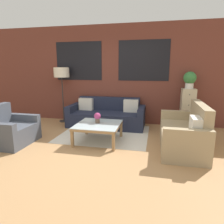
{
  "coord_description": "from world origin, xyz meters",
  "views": [
    {
      "loc": [
        1.33,
        -3.33,
        1.58
      ],
      "look_at": [
        0.3,
        1.29,
        0.55
      ],
      "focal_mm": 32.0,
      "sensor_mm": 36.0,
      "label": 1
    }
  ],
  "objects_px": {
    "flower_vase": "(97,117)",
    "couch_dark": "(107,116)",
    "armchair_corner": "(10,131)",
    "settee_vintage": "(184,134)",
    "floor_lamp": "(62,74)",
    "coffee_table": "(98,126)",
    "drawer_cabinet": "(187,109)",
    "potted_plant": "(190,79)"
  },
  "relations": [
    {
      "from": "settee_vintage",
      "to": "flower_vase",
      "type": "bearing_deg",
      "value": 177.48
    },
    {
      "from": "coffee_table",
      "to": "flower_vase",
      "type": "relative_size",
      "value": 4.11
    },
    {
      "from": "floor_lamp",
      "to": "drawer_cabinet",
      "type": "xyz_separation_m",
      "value": [
        3.56,
        0.03,
        -0.89
      ]
    },
    {
      "from": "flower_vase",
      "to": "drawer_cabinet",
      "type": "bearing_deg",
      "value": 34.15
    },
    {
      "from": "couch_dark",
      "to": "coffee_table",
      "type": "height_order",
      "value": "couch_dark"
    },
    {
      "from": "couch_dark",
      "to": "drawer_cabinet",
      "type": "distance_m",
      "value": 2.18
    },
    {
      "from": "potted_plant",
      "to": "flower_vase",
      "type": "xyz_separation_m",
      "value": [
        -2.07,
        -1.4,
        -0.78
      ]
    },
    {
      "from": "coffee_table",
      "to": "potted_plant",
      "type": "xyz_separation_m",
      "value": [
        2.03,
        1.48,
        0.97
      ]
    },
    {
      "from": "couch_dark",
      "to": "coffee_table",
      "type": "distance_m",
      "value": 1.27
    },
    {
      "from": "coffee_table",
      "to": "drawer_cabinet",
      "type": "bearing_deg",
      "value": 36.13
    },
    {
      "from": "flower_vase",
      "to": "armchair_corner",
      "type": "bearing_deg",
      "value": -161.79
    },
    {
      "from": "coffee_table",
      "to": "armchair_corner",
      "type": "bearing_deg",
      "value": -164.4
    },
    {
      "from": "potted_plant",
      "to": "flower_vase",
      "type": "height_order",
      "value": "potted_plant"
    },
    {
      "from": "couch_dark",
      "to": "settee_vintage",
      "type": "relative_size",
      "value": 1.29
    },
    {
      "from": "couch_dark",
      "to": "drawer_cabinet",
      "type": "xyz_separation_m",
      "value": [
        2.16,
        0.22,
        0.26
      ]
    },
    {
      "from": "armchair_corner",
      "to": "potted_plant",
      "type": "relative_size",
      "value": 2.15
    },
    {
      "from": "settee_vintage",
      "to": "floor_lamp",
      "type": "bearing_deg",
      "value": 156.3
    },
    {
      "from": "flower_vase",
      "to": "couch_dark",
      "type": "bearing_deg",
      "value": 94.1
    },
    {
      "from": "armchair_corner",
      "to": "couch_dark",
      "type": "bearing_deg",
      "value": 46.35
    },
    {
      "from": "coffee_table",
      "to": "potted_plant",
      "type": "bearing_deg",
      "value": 36.13
    },
    {
      "from": "drawer_cabinet",
      "to": "potted_plant",
      "type": "height_order",
      "value": "potted_plant"
    },
    {
      "from": "couch_dark",
      "to": "settee_vintage",
      "type": "bearing_deg",
      "value": -33.46
    },
    {
      "from": "armchair_corner",
      "to": "coffee_table",
      "type": "distance_m",
      "value": 1.88
    },
    {
      "from": "drawer_cabinet",
      "to": "flower_vase",
      "type": "height_order",
      "value": "drawer_cabinet"
    },
    {
      "from": "couch_dark",
      "to": "settee_vintage",
      "type": "distance_m",
      "value": 2.29
    },
    {
      "from": "potted_plant",
      "to": "coffee_table",
      "type": "bearing_deg",
      "value": -143.87
    },
    {
      "from": "armchair_corner",
      "to": "coffee_table",
      "type": "height_order",
      "value": "armchair_corner"
    },
    {
      "from": "settee_vintage",
      "to": "potted_plant",
      "type": "xyz_separation_m",
      "value": [
        0.24,
        1.49,
        1.01
      ]
    },
    {
      "from": "coffee_table",
      "to": "flower_vase",
      "type": "distance_m",
      "value": 0.21
    },
    {
      "from": "coffee_table",
      "to": "floor_lamp",
      "type": "relative_size",
      "value": 0.58
    },
    {
      "from": "couch_dark",
      "to": "floor_lamp",
      "type": "bearing_deg",
      "value": 172.24
    },
    {
      "from": "coffee_table",
      "to": "floor_lamp",
      "type": "bearing_deg",
      "value": 136.47
    },
    {
      "from": "settee_vintage",
      "to": "drawer_cabinet",
      "type": "bearing_deg",
      "value": 80.79
    },
    {
      "from": "settee_vintage",
      "to": "potted_plant",
      "type": "distance_m",
      "value": 1.81
    },
    {
      "from": "couch_dark",
      "to": "floor_lamp",
      "type": "relative_size",
      "value": 1.29
    },
    {
      "from": "floor_lamp",
      "to": "potted_plant",
      "type": "distance_m",
      "value": 3.56
    },
    {
      "from": "couch_dark",
      "to": "drawer_cabinet",
      "type": "height_order",
      "value": "drawer_cabinet"
    },
    {
      "from": "floor_lamp",
      "to": "drawer_cabinet",
      "type": "bearing_deg",
      "value": 0.47
    },
    {
      "from": "couch_dark",
      "to": "flower_vase",
      "type": "bearing_deg",
      "value": -85.9
    },
    {
      "from": "couch_dark",
      "to": "armchair_corner",
      "type": "height_order",
      "value": "armchair_corner"
    },
    {
      "from": "couch_dark",
      "to": "floor_lamp",
      "type": "height_order",
      "value": "floor_lamp"
    },
    {
      "from": "floor_lamp",
      "to": "coffee_table",
      "type": "bearing_deg",
      "value": -43.53
    }
  ]
}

